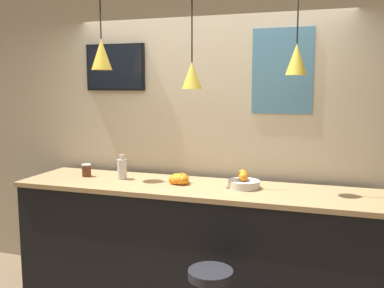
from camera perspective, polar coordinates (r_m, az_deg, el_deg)
The scene contains 11 objects.
back_wall at distance 3.95m, azimuth 2.12°, elevation 1.48°, with size 8.00×0.06×2.90m.
service_counter at distance 3.73m, azimuth -0.00°, elevation -13.48°, with size 3.01×0.72×1.06m.
fruit_bowl at distance 3.50m, azimuth 6.89°, elevation -5.08°, with size 0.26×0.26×0.15m.
orange_pile at distance 3.64m, azimuth -1.60°, elevation -4.69°, with size 0.19×0.19×0.09m.
juice_bottle at distance 3.86m, azimuth -9.31°, elevation -3.27°, with size 0.08×0.08×0.22m.
spread_jar at distance 4.04m, azimuth -13.89°, elevation -3.42°, with size 0.08×0.08×0.11m.
pendant_lamp_left at distance 3.82m, azimuth -11.98°, elevation 11.64°, with size 0.18×0.18×0.78m.
pendant_lamp_middle at distance 3.48m, azimuth -0.01°, elevation 9.22°, with size 0.16×0.16×0.94m.
pendant_lamp_right at distance 3.32m, azimuth 13.77°, elevation 10.99°, with size 0.16×0.16×0.84m.
mounted_tv at distance 4.23m, azimuth -10.20°, elevation 10.02°, with size 0.61×0.04×0.44m.
wall_poster at distance 3.77m, azimuth 11.95°, elevation 9.50°, with size 0.52×0.01×0.72m.
Camera 1 is at (1.08, -2.58, 1.88)m, focal length 40.00 mm.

